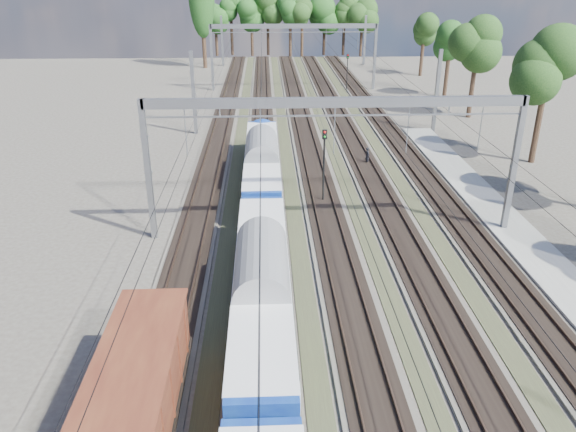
{
  "coord_description": "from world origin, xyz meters",
  "views": [
    {
      "loc": [
        -4.23,
        -3.12,
        16.01
      ],
      "look_at": [
        -2.97,
        26.7,
        2.8
      ],
      "focal_mm": 35.0,
      "sensor_mm": 36.0,
      "label": 1
    }
  ],
  "objects_px": {
    "emu_train": "(262,281)",
    "signal_far": "(347,68)",
    "signal_near": "(324,157)",
    "worker": "(367,156)"
  },
  "relations": [
    {
      "from": "emu_train",
      "to": "signal_far",
      "type": "bearing_deg",
      "value": 78.08
    },
    {
      "from": "signal_near",
      "to": "emu_train",
      "type": "bearing_deg",
      "value": -102.36
    },
    {
      "from": "emu_train",
      "to": "signal_far",
      "type": "distance_m",
      "value": 58.19
    },
    {
      "from": "signal_far",
      "to": "worker",
      "type": "bearing_deg",
      "value": -106.11
    },
    {
      "from": "worker",
      "to": "signal_near",
      "type": "xyz_separation_m",
      "value": [
        -4.81,
        -8.62,
        2.73
      ]
    },
    {
      "from": "signal_near",
      "to": "signal_far",
      "type": "xyz_separation_m",
      "value": [
        7.51,
        41.58,
        -0.31
      ]
    },
    {
      "from": "emu_train",
      "to": "worker",
      "type": "height_order",
      "value": "emu_train"
    },
    {
      "from": "worker",
      "to": "signal_near",
      "type": "bearing_deg",
      "value": 141.72
    },
    {
      "from": "worker",
      "to": "signal_near",
      "type": "relative_size",
      "value": 0.28
    },
    {
      "from": "signal_near",
      "to": "signal_far",
      "type": "height_order",
      "value": "signal_near"
    }
  ]
}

